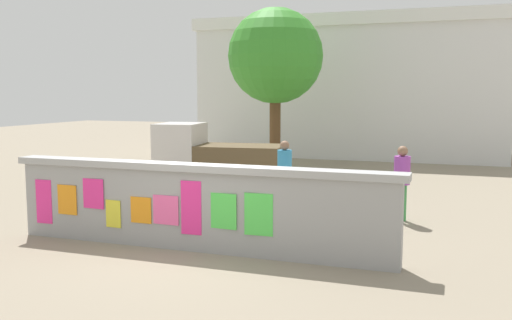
{
  "coord_description": "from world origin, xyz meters",
  "views": [
    {
      "loc": [
        4.26,
        -8.78,
        2.74
      ],
      "look_at": [
        0.4,
        2.01,
        1.37
      ],
      "focal_mm": 39.91,
      "sensor_mm": 36.0,
      "label": 1
    }
  ],
  "objects_px": {
    "auto_rickshaw_truck": "(213,157)",
    "bicycle_near": "(129,194)",
    "motorcycle": "(324,207)",
    "person_bystander": "(402,176)",
    "bicycle_far": "(193,208)",
    "person_walking": "(285,168)",
    "tree_roadside": "(275,57)"
  },
  "relations": [
    {
      "from": "auto_rickshaw_truck",
      "to": "motorcycle",
      "type": "distance_m",
      "value": 5.71
    },
    {
      "from": "bicycle_far",
      "to": "person_bystander",
      "type": "height_order",
      "value": "person_bystander"
    },
    {
      "from": "bicycle_far",
      "to": "person_bystander",
      "type": "xyz_separation_m",
      "value": [
        4.04,
        1.79,
        0.62
      ]
    },
    {
      "from": "bicycle_far",
      "to": "person_bystander",
      "type": "bearing_deg",
      "value": 23.9
    },
    {
      "from": "person_walking",
      "to": "motorcycle",
      "type": "bearing_deg",
      "value": -52.14
    },
    {
      "from": "motorcycle",
      "to": "person_bystander",
      "type": "relative_size",
      "value": 1.17
    },
    {
      "from": "motorcycle",
      "to": "tree_roadside",
      "type": "relative_size",
      "value": 0.34
    },
    {
      "from": "bicycle_far",
      "to": "tree_roadside",
      "type": "xyz_separation_m",
      "value": [
        -0.92,
        8.48,
        3.59
      ]
    },
    {
      "from": "motorcycle",
      "to": "tree_roadside",
      "type": "distance_m",
      "value": 9.45
    },
    {
      "from": "bicycle_near",
      "to": "tree_roadside",
      "type": "xyz_separation_m",
      "value": [
        1.19,
        7.53,
        3.59
      ]
    },
    {
      "from": "motorcycle",
      "to": "bicycle_near",
      "type": "bearing_deg",
      "value": 174.21
    },
    {
      "from": "auto_rickshaw_truck",
      "to": "motorcycle",
      "type": "height_order",
      "value": "auto_rickshaw_truck"
    },
    {
      "from": "person_walking",
      "to": "bicycle_near",
      "type": "bearing_deg",
      "value": -160.23
    },
    {
      "from": "bicycle_near",
      "to": "tree_roadside",
      "type": "height_order",
      "value": "tree_roadside"
    },
    {
      "from": "bicycle_far",
      "to": "person_walking",
      "type": "xyz_separation_m",
      "value": [
        1.33,
        2.18,
        0.62
      ]
    },
    {
      "from": "auto_rickshaw_truck",
      "to": "bicycle_near",
      "type": "xyz_separation_m",
      "value": [
        -0.65,
        -3.43,
        -0.54
      ]
    },
    {
      "from": "auto_rickshaw_truck",
      "to": "bicycle_near",
      "type": "height_order",
      "value": "auto_rickshaw_truck"
    },
    {
      "from": "motorcycle",
      "to": "tree_roadside",
      "type": "height_order",
      "value": "tree_roadside"
    },
    {
      "from": "auto_rickshaw_truck",
      "to": "bicycle_near",
      "type": "relative_size",
      "value": 2.23
    },
    {
      "from": "person_walking",
      "to": "tree_roadside",
      "type": "distance_m",
      "value": 7.31
    },
    {
      "from": "person_walking",
      "to": "person_bystander",
      "type": "bearing_deg",
      "value": -8.25
    },
    {
      "from": "bicycle_near",
      "to": "person_walking",
      "type": "distance_m",
      "value": 3.71
    },
    {
      "from": "bicycle_far",
      "to": "person_walking",
      "type": "height_order",
      "value": "person_walking"
    },
    {
      "from": "motorcycle",
      "to": "bicycle_far",
      "type": "height_order",
      "value": "bicycle_far"
    },
    {
      "from": "bicycle_far",
      "to": "person_bystander",
      "type": "relative_size",
      "value": 1.05
    },
    {
      "from": "person_bystander",
      "to": "motorcycle",
      "type": "bearing_deg",
      "value": -135.87
    },
    {
      "from": "bicycle_near",
      "to": "auto_rickshaw_truck",
      "type": "bearing_deg",
      "value": 79.27
    },
    {
      "from": "bicycle_near",
      "to": "tree_roadside",
      "type": "relative_size",
      "value": 0.3
    },
    {
      "from": "auto_rickshaw_truck",
      "to": "person_bystander",
      "type": "relative_size",
      "value": 2.32
    },
    {
      "from": "person_walking",
      "to": "person_bystander",
      "type": "height_order",
      "value": "same"
    },
    {
      "from": "bicycle_far",
      "to": "bicycle_near",
      "type": "bearing_deg",
      "value": 155.94
    },
    {
      "from": "motorcycle",
      "to": "person_bystander",
      "type": "height_order",
      "value": "person_bystander"
    }
  ]
}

